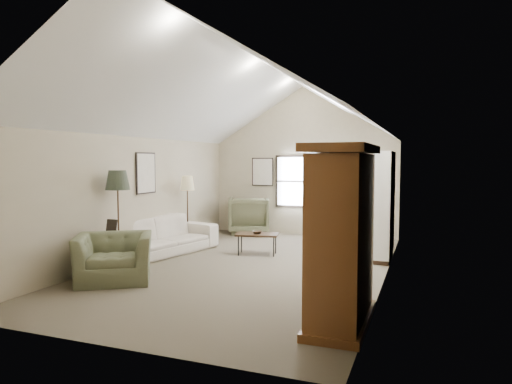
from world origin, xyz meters
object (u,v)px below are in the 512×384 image
(coffee_table, at_px, (257,244))
(armchair_near, at_px, (114,258))
(sofa, at_px, (160,236))
(armoire, at_px, (342,236))
(side_table, at_px, (112,253))
(side_chair, at_px, (355,217))
(armchair_far, at_px, (249,215))

(coffee_table, bearing_deg, armchair_near, -117.73)
(sofa, bearing_deg, armoire, -109.28)
(side_table, bearing_deg, armoire, -15.32)
(armoire, bearing_deg, side_chair, 96.85)
(armchair_near, relative_size, side_chair, 1.01)
(armchair_near, xyz_separation_m, side_chair, (3.21, 5.19, 0.21))
(sofa, distance_m, armchair_far, 3.38)
(coffee_table, relative_size, side_table, 1.33)
(armchair_far, height_order, coffee_table, armchair_far)
(armchair_near, bearing_deg, armchair_far, 55.19)
(armoire, relative_size, armchair_near, 1.81)
(sofa, relative_size, coffee_table, 3.01)
(armoire, xyz_separation_m, side_chair, (-0.70, 5.85, -0.50))
(armoire, xyz_separation_m, armchair_far, (-3.64, 6.10, -0.59))
(armchair_far, bearing_deg, side_table, 60.28)
(side_table, bearing_deg, armchair_near, -49.17)
(side_chair, bearing_deg, armoire, -88.87)
(sofa, height_order, side_chair, side_chair)
(side_table, bearing_deg, sofa, 90.00)
(sofa, xyz_separation_m, armchair_far, (0.74, 3.30, 0.11))
(armchair_far, height_order, side_chair, side_chair)
(sofa, distance_m, side_chair, 4.78)
(coffee_table, bearing_deg, armchair_far, 115.16)
(armoire, relative_size, armchair_far, 1.98)
(sofa, relative_size, armchair_far, 2.42)
(armoire, bearing_deg, side_table, 164.68)
(armoire, bearing_deg, coffee_table, 124.60)
(armoire, height_order, side_table, armoire)
(sofa, distance_m, armchair_near, 2.19)
(sofa, relative_size, side_chair, 2.23)
(sofa, height_order, armchair_near, armchair_near)
(armchair_far, height_order, side_table, armchair_far)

